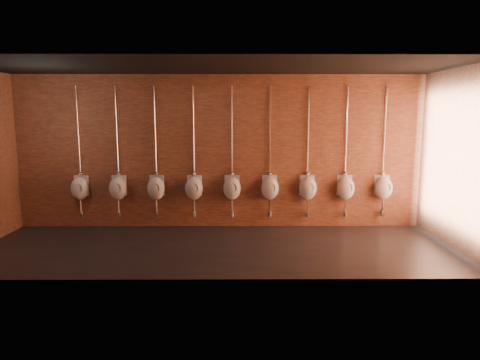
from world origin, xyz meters
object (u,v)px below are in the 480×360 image
Objects in this scene: urinal_2 at (156,188)px; urinal_8 at (383,187)px; urinal_5 at (270,187)px; urinal_4 at (232,187)px; urinal_7 at (346,187)px; urinal_1 at (118,188)px; urinal_0 at (80,188)px; urinal_3 at (194,188)px; urinal_6 at (308,187)px.

urinal_2 is 4.78m from urinal_8.
urinal_5 is at bearing 0.00° from urinal_2.
urinal_4 and urinal_8 have the same top height.
urinal_1 is at bearing 180.00° from urinal_7.
urinal_4 is 0.80m from urinal_5.
urinal_8 is (6.38, 0.00, 0.00)m from urinal_0.
urinal_1 and urinal_3 have the same top height.
urinal_7 is at bearing 0.00° from urinal_6.
urinal_3 and urinal_4 have the same top height.
urinal_6 is 1.00× the size of urinal_8.
urinal_1 and urinal_5 have the same top height.
urinal_1 is (0.80, 0.00, 0.00)m from urinal_0.
urinal_2 and urinal_4 have the same top height.
urinal_3 is 3.19m from urinal_7.
urinal_3 is 1.00× the size of urinal_6.
urinal_6 is at bearing 0.00° from urinal_0.
urinal_0 is 6.38m from urinal_8.
urinal_0 is 1.00× the size of urinal_8.
urinal_1 is 1.00× the size of urinal_7.
urinal_0 is 1.59m from urinal_2.
urinal_1 is 3.99m from urinal_6.
urinal_6 is at bearing 180.00° from urinal_7.
urinal_1 is 5.58m from urinal_8.
urinal_2 is 1.00× the size of urinal_7.
urinal_7 is at bearing 0.00° from urinal_1.
urinal_5 is at bearing 0.00° from urinal_4.
urinal_3 is at bearing 180.00° from urinal_8.
urinal_8 is at bearing 0.00° from urinal_3.
urinal_7 is (3.99, 0.00, 0.00)m from urinal_2.
urinal_0 and urinal_1 have the same top height.
urinal_2 and urinal_6 have the same top height.
urinal_1 is 1.59m from urinal_3.
urinal_2 is at bearing 180.00° from urinal_6.
urinal_8 is at bearing 0.00° from urinal_2.
urinal_2 is 1.00× the size of urinal_5.
urinal_5 is 1.59m from urinal_7.
urinal_3 and urinal_6 have the same top height.
urinal_5 is 1.00× the size of urinal_7.
urinal_5 is at bearing 180.00° from urinal_6.
urinal_2 is at bearing 180.00° from urinal_7.
urinal_4 is at bearing 0.00° from urinal_1.
urinal_3 is 2.39m from urinal_6.
urinal_0 is 1.00× the size of urinal_4.
urinal_4 is at bearing 0.00° from urinal_2.
urinal_0 is at bearing 180.00° from urinal_2.
urinal_4 is 1.59m from urinal_6.
urinal_2 and urinal_7 have the same top height.
urinal_3 is 1.00× the size of urinal_5.
urinal_3 is (2.39, 0.00, 0.00)m from urinal_0.
urinal_0 is at bearing 180.00° from urinal_6.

